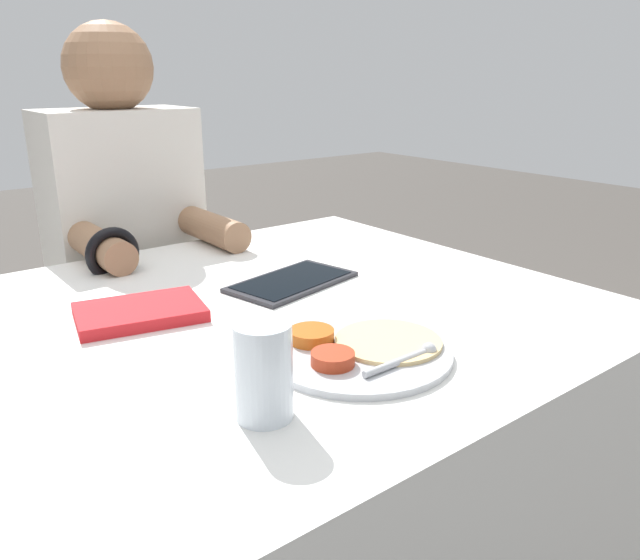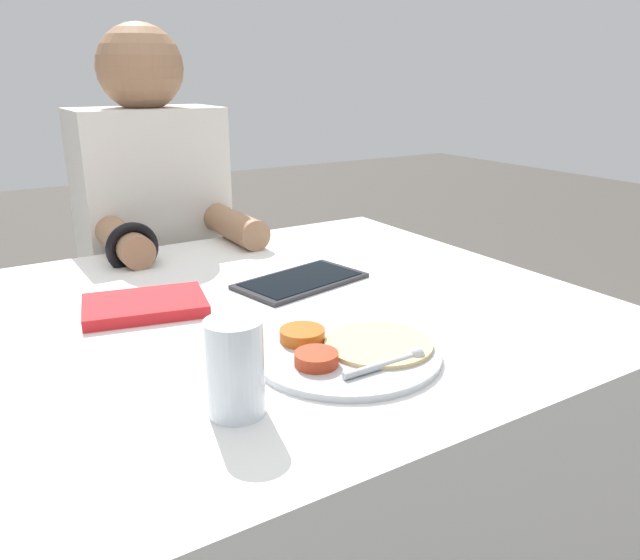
{
  "view_description": "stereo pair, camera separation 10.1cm",
  "coord_description": "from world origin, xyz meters",
  "px_view_note": "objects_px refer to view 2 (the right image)",
  "views": [
    {
      "loc": [
        -0.47,
        -0.84,
        1.13
      ],
      "look_at": [
        0.13,
        -0.08,
        0.81
      ],
      "focal_mm": 35.0,
      "sensor_mm": 36.0,
      "label": 1
    },
    {
      "loc": [
        -0.38,
        -0.89,
        1.13
      ],
      "look_at": [
        0.13,
        -0.08,
        0.81
      ],
      "focal_mm": 35.0,
      "sensor_mm": 36.0,
      "label": 2
    }
  ],
  "objects_px": {
    "thali_tray": "(347,351)",
    "person_diner": "(160,288)",
    "red_notebook": "(145,306)",
    "tablet_device": "(301,281)",
    "drinking_glass": "(235,368)"
  },
  "relations": [
    {
      "from": "person_diner",
      "to": "drinking_glass",
      "type": "distance_m",
      "value": 0.97
    },
    {
      "from": "red_notebook",
      "to": "drinking_glass",
      "type": "height_order",
      "value": "drinking_glass"
    },
    {
      "from": "thali_tray",
      "to": "tablet_device",
      "type": "xyz_separation_m",
      "value": [
        0.11,
        0.31,
        -0.0
      ]
    },
    {
      "from": "tablet_device",
      "to": "drinking_glass",
      "type": "distance_m",
      "value": 0.48
    },
    {
      "from": "thali_tray",
      "to": "person_diner",
      "type": "xyz_separation_m",
      "value": [
        0.0,
        0.87,
        -0.16
      ]
    },
    {
      "from": "tablet_device",
      "to": "red_notebook",
      "type": "bearing_deg",
      "value": 177.41
    },
    {
      "from": "red_notebook",
      "to": "person_diner",
      "type": "distance_m",
      "value": 0.6
    },
    {
      "from": "thali_tray",
      "to": "person_diner",
      "type": "relative_size",
      "value": 0.22
    },
    {
      "from": "thali_tray",
      "to": "person_diner",
      "type": "bearing_deg",
      "value": 89.76
    },
    {
      "from": "tablet_device",
      "to": "person_diner",
      "type": "bearing_deg",
      "value": 100.54
    },
    {
      "from": "tablet_device",
      "to": "drinking_glass",
      "type": "relative_size",
      "value": 2.26
    },
    {
      "from": "red_notebook",
      "to": "tablet_device",
      "type": "height_order",
      "value": "red_notebook"
    },
    {
      "from": "person_diner",
      "to": "thali_tray",
      "type": "bearing_deg",
      "value": -90.24
    },
    {
      "from": "tablet_device",
      "to": "person_diner",
      "type": "distance_m",
      "value": 0.59
    },
    {
      "from": "thali_tray",
      "to": "person_diner",
      "type": "height_order",
      "value": "person_diner"
    }
  ]
}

